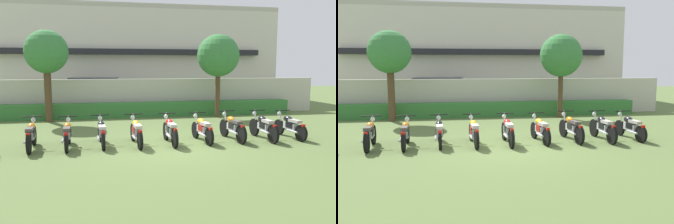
# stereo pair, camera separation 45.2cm
# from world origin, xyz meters

# --- Properties ---
(ground) EXTENTS (60.00, 60.00, 0.00)m
(ground) POSITION_xyz_m (0.00, 0.00, 0.00)
(ground) COLOR #566B38
(building) EXTENTS (20.14, 6.50, 6.54)m
(building) POSITION_xyz_m (0.00, 15.37, 3.27)
(building) COLOR beige
(building) RESTS_ON ground
(compound_wall) EXTENTS (19.13, 0.30, 1.87)m
(compound_wall) POSITION_xyz_m (0.00, 7.55, 0.93)
(compound_wall) COLOR #BCB7A8
(compound_wall) RESTS_ON ground
(hedge_row) EXTENTS (15.30, 0.70, 0.73)m
(hedge_row) POSITION_xyz_m (0.00, 6.85, 0.36)
(hedge_row) COLOR #337033
(hedge_row) RESTS_ON ground
(parked_car) EXTENTS (4.67, 2.47, 1.89)m
(parked_car) POSITION_xyz_m (-2.33, 9.97, 0.94)
(parked_car) COLOR silver
(parked_car) RESTS_ON ground
(tree_near_inspector) EXTENTS (1.93, 1.93, 4.13)m
(tree_near_inspector) POSITION_xyz_m (-4.50, 6.04, 3.10)
(tree_near_inspector) COLOR #4C3823
(tree_near_inspector) RESTS_ON ground
(tree_far_side) EXTENTS (2.05, 2.05, 4.06)m
(tree_far_side) POSITION_xyz_m (3.50, 5.94, 3.01)
(tree_far_side) COLOR #4C3823
(tree_far_side) RESTS_ON ground
(motorcycle_in_row_0) EXTENTS (0.60, 1.84, 0.97)m
(motorcycle_in_row_0) POSITION_xyz_m (-4.30, 0.59, 0.45)
(motorcycle_in_row_0) COLOR black
(motorcycle_in_row_0) RESTS_ON ground
(motorcycle_in_row_1) EXTENTS (0.60, 1.82, 0.95)m
(motorcycle_in_row_1) POSITION_xyz_m (-3.24, 0.57, 0.44)
(motorcycle_in_row_1) COLOR black
(motorcycle_in_row_1) RESTS_ON ground
(motorcycle_in_row_2) EXTENTS (0.60, 1.85, 0.94)m
(motorcycle_in_row_2) POSITION_xyz_m (-2.20, 0.70, 0.44)
(motorcycle_in_row_2) COLOR black
(motorcycle_in_row_2) RESTS_ON ground
(motorcycle_in_row_3) EXTENTS (0.60, 1.91, 0.95)m
(motorcycle_in_row_3) POSITION_xyz_m (-1.11, 0.58, 0.44)
(motorcycle_in_row_3) COLOR black
(motorcycle_in_row_3) RESTS_ON ground
(motorcycle_in_row_4) EXTENTS (0.60, 1.87, 0.96)m
(motorcycle_in_row_4) POSITION_xyz_m (-0.01, 0.53, 0.45)
(motorcycle_in_row_4) COLOR black
(motorcycle_in_row_4) RESTS_ON ground
(motorcycle_in_row_5) EXTENTS (0.60, 1.83, 0.94)m
(motorcycle_in_row_5) POSITION_xyz_m (1.11, 0.64, 0.44)
(motorcycle_in_row_5) COLOR black
(motorcycle_in_row_5) RESTS_ON ground
(motorcycle_in_row_6) EXTENTS (0.60, 1.93, 0.97)m
(motorcycle_in_row_6) POSITION_xyz_m (2.20, 0.68, 0.45)
(motorcycle_in_row_6) COLOR black
(motorcycle_in_row_6) RESTS_ON ground
(motorcycle_in_row_7) EXTENTS (0.60, 1.97, 0.97)m
(motorcycle_in_row_7) POSITION_xyz_m (3.28, 0.56, 0.46)
(motorcycle_in_row_7) COLOR black
(motorcycle_in_row_7) RESTS_ON ground
(motorcycle_in_row_8) EXTENTS (0.60, 1.83, 0.94)m
(motorcycle_in_row_8) POSITION_xyz_m (4.32, 0.62, 0.44)
(motorcycle_in_row_8) COLOR black
(motorcycle_in_row_8) RESTS_ON ground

